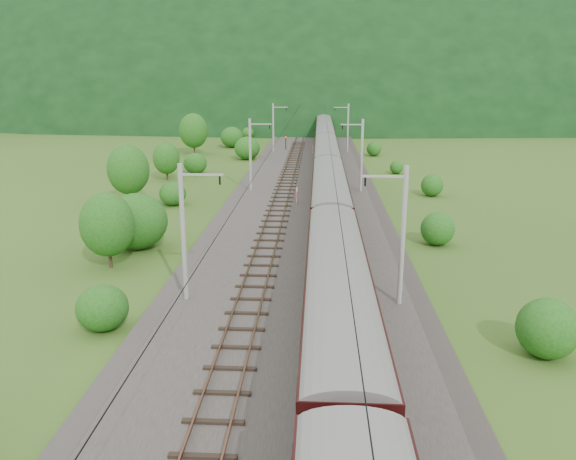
{
  "coord_description": "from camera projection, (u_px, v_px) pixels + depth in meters",
  "views": [
    {
      "loc": [
        1.44,
        -30.32,
        13.1
      ],
      "look_at": [
        -0.61,
        7.12,
        2.6
      ],
      "focal_mm": 35.0,
      "sensor_mm": 36.0,
      "label": 1
    }
  ],
  "objects": [
    {
      "name": "vegetation_left",
      "position": [
        153.0,
        188.0,
        53.58
      ],
      "size": [
        14.02,
        138.8,
        6.8
      ],
      "color": "#184C14",
      "rests_on": "ground"
    },
    {
      "name": "signal",
      "position": [
        286.0,
        142.0,
        97.39
      ],
      "size": [
        0.25,
        0.25,
        2.23
      ],
      "color": "black",
      "rests_on": "railbed"
    },
    {
      "name": "track_right",
      "position": [
        330.0,
        249.0,
        42.15
      ],
      "size": [
        2.4,
        220.0,
        0.27
      ],
      "color": "brown",
      "rests_on": "railbed"
    },
    {
      "name": "catenary_left",
      "position": [
        251.0,
        153.0,
        62.64
      ],
      "size": [
        2.54,
        192.28,
        8.0
      ],
      "color": "gray",
      "rests_on": "railbed"
    },
    {
      "name": "mountain_ridge",
      "position": [
        112.0,
        97.0,
        327.56
      ],
      "size": [
        336.0,
        280.0,
        132.0
      ],
      "primitive_type": "ellipsoid",
      "color": "black",
      "rests_on": "ground"
    },
    {
      "name": "overhead_wires",
      "position": [
        299.0,
        159.0,
        40.46
      ],
      "size": [
        4.83,
        198.0,
        0.03
      ],
      "color": "black",
      "rests_on": "ground"
    },
    {
      "name": "catenary_right",
      "position": [
        361.0,
        154.0,
        62.0
      ],
      "size": [
        2.54,
        192.28,
        8.0
      ],
      "color": "gray",
      "rests_on": "railbed"
    },
    {
      "name": "hazard_post_far",
      "position": [
        313.0,
        149.0,
        93.48
      ],
      "size": [
        0.15,
        0.15,
        1.38
      ],
      "primitive_type": "cylinder",
      "color": "red",
      "rests_on": "railbed"
    },
    {
      "name": "track_left",
      "position": [
        266.0,
        248.0,
        42.4
      ],
      "size": [
        2.4,
        220.0,
        0.27
      ],
      "color": "brown",
      "rests_on": "railbed"
    },
    {
      "name": "train",
      "position": [
        326.0,
        153.0,
        69.62
      ],
      "size": [
        3.03,
        166.66,
        5.27
      ],
      "color": "black",
      "rests_on": "ground"
    },
    {
      "name": "vegetation_right",
      "position": [
        447.0,
        227.0,
        45.24
      ],
      "size": [
        5.89,
        106.75,
        2.61
      ],
      "color": "#184C14",
      "rests_on": "ground"
    },
    {
      "name": "ground",
      "position": [
        292.0,
        306.0,
        32.76
      ],
      "size": [
        600.0,
        600.0,
        0.0
      ],
      "primitive_type": "plane",
      "color": "#304F18",
      "rests_on": "ground"
    },
    {
      "name": "railbed",
      "position": [
        298.0,
        251.0,
        42.34
      ],
      "size": [
        14.0,
        220.0,
        0.3
      ],
      "primitive_type": "cube",
      "color": "#38332D",
      "rests_on": "ground"
    },
    {
      "name": "mountain_main",
      "position": [
        317.0,
        100.0,
        282.76
      ],
      "size": [
        504.0,
        360.0,
        244.0
      ],
      "primitive_type": "ellipsoid",
      "color": "black",
      "rests_on": "ground"
    },
    {
      "name": "hazard_post_near",
      "position": [
        297.0,
        195.0,
        57.19
      ],
      "size": [
        0.17,
        0.17,
        1.64
      ],
      "primitive_type": "cylinder",
      "color": "red",
      "rests_on": "railbed"
    }
  ]
}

